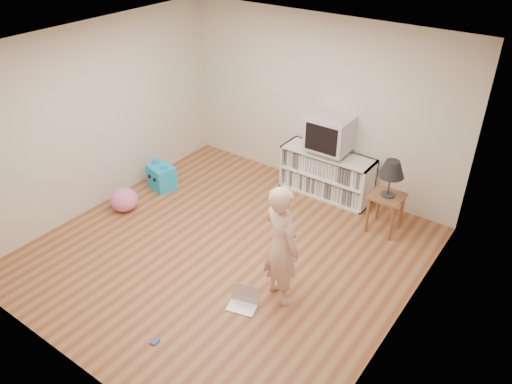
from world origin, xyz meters
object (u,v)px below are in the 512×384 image
object	(u,v)px
crt_tv	(330,133)
table_lamp	(392,170)
laptop	(244,300)
person	(281,245)
plush_pink	(124,200)
plush_blue	(161,177)
dvd_deck	(329,151)
media_unit	(327,173)
side_table	(386,204)

from	to	relation	value
crt_tv	table_lamp	bearing A→B (deg)	-18.43
table_lamp	laptop	xyz separation A→B (m)	(-0.68, -2.27, -0.88)
person	table_lamp	bearing A→B (deg)	-79.64
table_lamp	person	size ratio (longest dim) A/B	0.35
plush_pink	crt_tv	bearing A→B (deg)	44.28
plush_blue	plush_pink	bearing A→B (deg)	-76.09
table_lamp	person	bearing A→B (deg)	-102.49
dvd_deck	crt_tv	xyz separation A→B (m)	(-0.00, -0.00, 0.29)
crt_tv	table_lamp	xyz separation A→B (m)	(1.10, -0.37, -0.08)
crt_tv	laptop	world-z (taller)	crt_tv
laptop	table_lamp	bearing A→B (deg)	58.32
media_unit	crt_tv	size ratio (longest dim) A/B	2.33
laptop	plush_pink	distance (m)	2.63
crt_tv	side_table	distance (m)	1.31
table_lamp	plush_pink	world-z (taller)	table_lamp
media_unit	dvd_deck	xyz separation A→B (m)	(0.00, -0.02, 0.39)
dvd_deck	table_lamp	distance (m)	1.18
side_table	plush_blue	xyz separation A→B (m)	(-3.26, -0.96, -0.22)
side_table	plush_blue	size ratio (longest dim) A/B	1.20
dvd_deck	plush_pink	bearing A→B (deg)	-135.67
media_unit	crt_tv	distance (m)	0.67
media_unit	table_lamp	world-z (taller)	table_lamp
plush_pink	side_table	bearing A→B (deg)	28.02
dvd_deck	crt_tv	distance (m)	0.29
side_table	plush_pink	xyz separation A→B (m)	(-3.25, -1.73, -0.25)
crt_tv	plush_blue	world-z (taller)	crt_tv
media_unit	plush_blue	xyz separation A→B (m)	(-2.16, -1.35, -0.16)
media_unit	plush_pink	distance (m)	3.02
plush_blue	plush_pink	xyz separation A→B (m)	(0.01, -0.77, -0.03)
dvd_deck	laptop	distance (m)	2.76
media_unit	table_lamp	distance (m)	1.31
laptop	plush_pink	size ratio (longest dim) A/B	0.94
dvd_deck	person	distance (m)	2.38
plush_blue	person	bearing A→B (deg)	-5.54
dvd_deck	plush_blue	world-z (taller)	dvd_deck
dvd_deck	person	world-z (taller)	person
media_unit	dvd_deck	bearing A→B (deg)	-90.00
crt_tv	laptop	distance (m)	2.84
side_table	person	distance (m)	1.99
person	plush_pink	world-z (taller)	person
media_unit	plush_pink	bearing A→B (deg)	-135.46
crt_tv	laptop	xyz separation A→B (m)	(0.42, -2.64, -0.96)
plush_pink	dvd_deck	bearing A→B (deg)	44.33
person	laptop	bearing A→B (deg)	77.61
dvd_deck	person	bearing A→B (deg)	-73.53
person	laptop	distance (m)	0.80
side_table	plush_blue	world-z (taller)	side_table
crt_tv	plush_pink	bearing A→B (deg)	-135.72
media_unit	side_table	size ratio (longest dim) A/B	2.55
media_unit	side_table	xyz separation A→B (m)	(1.10, -0.39, 0.07)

